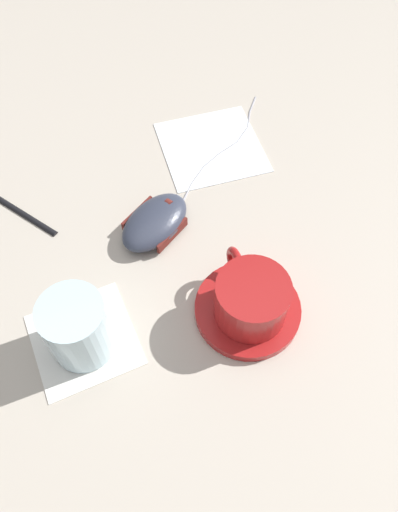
# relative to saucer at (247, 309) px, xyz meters

# --- Properties ---
(ground_plane) EXTENTS (3.00, 3.00, 0.00)m
(ground_plane) POSITION_rel_saucer_xyz_m (0.09, -0.11, -0.01)
(ground_plane) COLOR #B2A899
(saucer) EXTENTS (0.13, 0.13, 0.01)m
(saucer) POSITION_rel_saucer_xyz_m (0.00, 0.00, 0.00)
(saucer) COLOR maroon
(saucer) RESTS_ON ground
(coffee_cup) EXTENTS (0.09, 0.11, 0.06)m
(coffee_cup) POSITION_rel_saucer_xyz_m (0.00, 0.00, 0.04)
(coffee_cup) COLOR maroon
(coffee_cup) RESTS_ON saucer
(computer_mouse) EXTENTS (0.13, 0.12, 0.03)m
(computer_mouse) POSITION_rel_saucer_xyz_m (0.07, -0.15, 0.01)
(computer_mouse) COLOR #2D3342
(computer_mouse) RESTS_ON ground
(mouse_cable) EXTENTS (0.18, 0.18, 0.00)m
(mouse_cable) POSITION_rel_saucer_xyz_m (-0.07, -0.27, -0.00)
(mouse_cable) COLOR gray
(mouse_cable) RESTS_ON ground
(napkin_under_glass) EXTENTS (0.13, 0.13, 0.00)m
(napkin_under_glass) POSITION_rel_saucer_xyz_m (0.20, -0.02, -0.01)
(napkin_under_glass) COLOR silver
(napkin_under_glass) RESTS_ON ground
(drinking_glass) EXTENTS (0.07, 0.07, 0.09)m
(drinking_glass) POSITION_rel_saucer_xyz_m (0.20, -0.02, 0.04)
(drinking_glass) COLOR silver
(drinking_glass) RESTS_ON napkin_under_glass
(napkin_spare) EXTENTS (0.15, 0.15, 0.00)m
(napkin_spare) POSITION_rel_saucer_xyz_m (-0.05, -0.28, -0.01)
(napkin_spare) COLOR white
(napkin_spare) RESTS_ON ground
(pen) EXTENTS (0.09, 0.12, 0.01)m
(pen) POSITION_rel_saucer_xyz_m (0.25, -0.24, -0.00)
(pen) COLOR black
(pen) RESTS_ON ground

